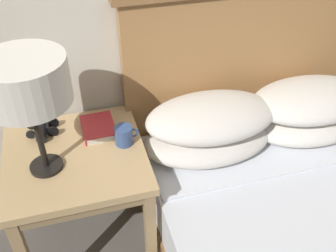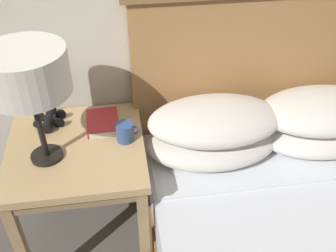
# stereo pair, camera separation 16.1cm
# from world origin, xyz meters

# --- Properties ---
(nightstand) EXTENTS (0.58, 0.58, 0.63)m
(nightstand) POSITION_xyz_m (-0.49, 0.72, 0.54)
(nightstand) COLOR tan
(nightstand) RESTS_ON ground_plane
(table_lamp) EXTENTS (0.30, 0.30, 0.48)m
(table_lamp) POSITION_xyz_m (-0.60, 0.67, 1.02)
(table_lamp) COLOR black
(table_lamp) RESTS_ON nightstand
(book_on_nightstand) EXTENTS (0.15, 0.19, 0.03)m
(book_on_nightstand) POSITION_xyz_m (-0.38, 0.85, 0.64)
(book_on_nightstand) COLOR silver
(book_on_nightstand) RESTS_ON nightstand
(binoculars_pair) EXTENTS (0.14, 0.16, 0.05)m
(binoculars_pair) POSITION_xyz_m (-0.61, 0.90, 0.65)
(binoculars_pair) COLOR black
(binoculars_pair) RESTS_ON nightstand
(coffee_mug) EXTENTS (0.10, 0.08, 0.08)m
(coffee_mug) POSITION_xyz_m (-0.28, 0.73, 0.67)
(coffee_mug) COLOR #334C84
(coffee_mug) RESTS_ON nightstand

